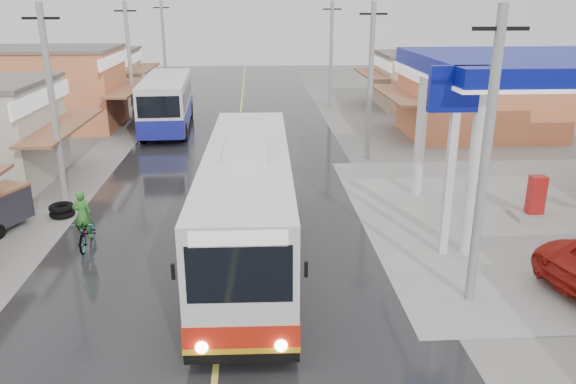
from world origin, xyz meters
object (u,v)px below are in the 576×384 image
second_bus (167,102)px  cyclist (86,228)px  tyre_stack (62,210)px  tricycle_near (1,206)px  coach_bus (248,203)px

second_bus → cyclist: 18.60m
tyre_stack → cyclist: bearing=-59.1°
cyclist → tyre_stack: cyclist is taller
cyclist → tricycle_near: 3.98m
second_bus → tricycle_near: second_bus is taller
tricycle_near → cyclist: bearing=-5.0°
cyclist → coach_bus: bearing=-14.1°
tricycle_near → tyre_stack: size_ratio=2.46×
second_bus → tricycle_near: size_ratio=4.26×
coach_bus → second_bus: coach_bus is taller
second_bus → tyre_stack: (-2.00, -15.58, -1.55)m
coach_bus → tyre_stack: 8.57m
tricycle_near → second_bus: bearing=99.5°
coach_bus → second_bus: bearing=106.5°
tricycle_near → tyre_stack: (1.75, 1.17, -0.65)m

